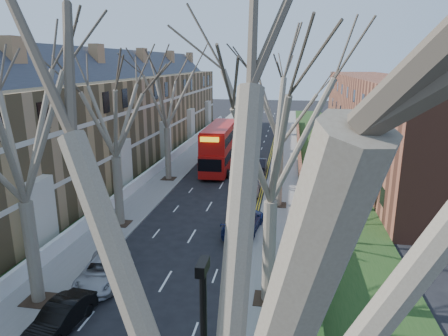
% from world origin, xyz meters
% --- Properties ---
extents(pavement_left, '(3.00, 102.00, 0.12)m').
position_xyz_m(pavement_left, '(-6.00, 39.00, 0.06)').
color(pavement_left, slate).
rests_on(pavement_left, ground).
extents(pavement_right, '(3.00, 102.00, 0.12)m').
position_xyz_m(pavement_right, '(6.00, 39.00, 0.06)').
color(pavement_right, slate).
rests_on(pavement_right, ground).
extents(terrace_left, '(9.70, 78.00, 13.60)m').
position_xyz_m(terrace_left, '(-13.65, 31.00, 5.53)').
color(terrace_left, olive).
rests_on(terrace_left, ground).
extents(flats_right, '(13.97, 54.00, 10.00)m').
position_xyz_m(flats_right, '(17.46, 43.00, 4.98)').
color(flats_right, brown).
rests_on(flats_right, ground).
extents(front_wall_left, '(0.30, 78.00, 1.00)m').
position_xyz_m(front_wall_left, '(-7.65, 31.00, 0.62)').
color(front_wall_left, white).
rests_on(front_wall_left, ground).
extents(grass_verge_right, '(6.00, 102.00, 0.06)m').
position_xyz_m(grass_verge_right, '(10.50, 39.00, 0.15)').
color(grass_verge_right, '#1C3914').
rests_on(grass_verge_right, ground).
extents(tree_left_mid, '(10.50, 10.50, 14.71)m').
position_xyz_m(tree_left_mid, '(-5.70, 6.00, 9.56)').
color(tree_left_mid, '#6E604E').
rests_on(tree_left_mid, ground).
extents(tree_left_far, '(10.15, 10.15, 14.22)m').
position_xyz_m(tree_left_far, '(-5.70, 16.00, 9.24)').
color(tree_left_far, '#6E604E').
rests_on(tree_left_far, ground).
extents(tree_left_dist, '(10.50, 10.50, 14.71)m').
position_xyz_m(tree_left_dist, '(-5.70, 28.00, 9.56)').
color(tree_left_dist, '#6E604E').
rests_on(tree_left_dist, ground).
extents(tree_right_near, '(10.85, 10.85, 15.20)m').
position_xyz_m(tree_right_near, '(5.70, -6.00, 9.86)').
color(tree_right_near, '#6E604E').
rests_on(tree_right_near, ground).
extents(tree_right_mid, '(10.50, 10.50, 14.71)m').
position_xyz_m(tree_right_mid, '(5.70, 8.00, 9.56)').
color(tree_right_mid, '#6E604E').
rests_on(tree_right_mid, ground).
extents(tree_right_far, '(10.15, 10.15, 14.22)m').
position_xyz_m(tree_right_far, '(5.70, 22.00, 9.24)').
color(tree_right_far, '#6E604E').
rests_on(tree_right_far, ground).
extents(double_decker_bus, '(3.13, 11.76, 4.87)m').
position_xyz_m(double_decker_bus, '(-1.28, 33.38, 2.40)').
color(double_decker_bus, '#A30E0B').
rests_on(double_decker_bus, ground).
extents(car_left_mid, '(1.75, 4.04, 1.29)m').
position_xyz_m(car_left_mid, '(-3.38, 4.23, 0.65)').
color(car_left_mid, black).
rests_on(car_left_mid, ground).
extents(car_left_far, '(2.76, 4.91, 1.30)m').
position_xyz_m(car_left_far, '(-3.39, 8.40, 0.65)').
color(car_left_far, '#A5A6AA').
rests_on(car_left_far, ground).
extents(car_right_near, '(2.84, 5.65, 1.57)m').
position_xyz_m(car_right_near, '(3.46, 16.39, 0.79)').
color(car_right_near, navy).
rests_on(car_right_near, ground).
extents(car_right_mid, '(1.82, 4.33, 1.46)m').
position_xyz_m(car_right_mid, '(3.08, 25.08, 0.73)').
color(car_right_mid, '#9C9EA4').
rests_on(car_right_mid, ground).
extents(car_right_far, '(1.70, 4.78, 1.57)m').
position_xyz_m(car_right_far, '(3.19, 32.69, 0.78)').
color(car_right_far, black).
rests_on(car_right_far, ground).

